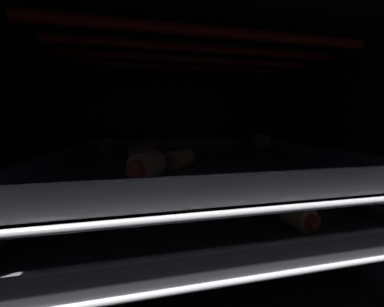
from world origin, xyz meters
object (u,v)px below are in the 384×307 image
(pig_in_blanket_lower_2, at_px, (192,208))
(pig_in_blanket_upper_4, at_px, (147,165))
(pig_in_blanket_upper_0, at_px, (151,146))
(pig_in_blanket_lower_5, at_px, (176,172))
(pig_in_blanket_upper_5, at_px, (180,159))
(oven_rack_upper, at_px, (196,166))
(pig_in_blanket_upper_2, at_px, (141,152))
(baking_tray_lower, at_px, (196,199))
(pig_in_blanket_lower_0, at_px, (298,216))
(pig_in_blanket_lower_4, at_px, (200,177))
(pig_in_blanket_upper_3, at_px, (259,141))
(pig_in_blanket_lower_3, at_px, (252,166))
(pig_in_blanket_lower_1, at_px, (167,183))
(heating_element, at_px, (197,54))
(oven_rack_lower, at_px, (196,204))
(pig_in_blanket_upper_1, at_px, (104,146))
(baking_tray_upper, at_px, (197,161))

(pig_in_blanket_lower_2, height_order, pig_in_blanket_upper_4, pig_in_blanket_upper_4)
(pig_in_blanket_lower_2, distance_m, pig_in_blanket_upper_0, 0.19)
(pig_in_blanket_lower_5, distance_m, pig_in_blanket_upper_5, 0.19)
(oven_rack_upper, xyz_separation_m, pig_in_blanket_upper_2, (-0.09, 0.02, 0.02))
(baking_tray_lower, height_order, pig_in_blanket_lower_0, pig_in_blanket_lower_0)
(baking_tray_lower, relative_size, pig_in_blanket_lower_2, 7.51)
(pig_in_blanket_upper_2, distance_m, pig_in_blanket_upper_5, 0.09)
(baking_tray_lower, distance_m, pig_in_blanket_upper_5, 0.10)
(pig_in_blanket_lower_4, xyz_separation_m, pig_in_blanket_upper_2, (-0.11, -0.05, 0.06))
(pig_in_blanket_upper_0, xyz_separation_m, pig_in_blanket_upper_2, (-0.02, -0.08, -0.00))
(pig_in_blanket_lower_4, height_order, pig_in_blanket_upper_3, pig_in_blanket_upper_3)
(pig_in_blanket_lower_0, xyz_separation_m, pig_in_blanket_lower_3, (0.08, 0.26, 0.00))
(pig_in_blanket_lower_1, relative_size, pig_in_blanket_upper_4, 1.10)
(pig_in_blanket_lower_0, distance_m, pig_in_blanket_lower_5, 0.27)
(pig_in_blanket_lower_4, distance_m, pig_in_blanket_upper_0, 0.11)
(heating_element, relative_size, pig_in_blanket_lower_3, 7.32)
(oven_rack_lower, height_order, oven_rack_upper, oven_rack_upper)
(baking_tray_lower, height_order, pig_in_blanket_lower_5, pig_in_blanket_lower_5)
(oven_rack_lower, relative_size, pig_in_blanket_upper_4, 8.92)
(oven_rack_lower, relative_size, baking_tray_lower, 1.13)
(pig_in_blanket_upper_2, bearing_deg, pig_in_blanket_upper_1, 130.07)
(pig_in_blanket_upper_1, distance_m, pig_in_blanket_upper_4, 0.22)
(baking_tray_lower, height_order, pig_in_blanket_upper_1, pig_in_blanket_upper_1)
(baking_tray_upper, height_order, pig_in_blanket_upper_5, pig_in_blanket_upper_5)
(pig_in_blanket_lower_5, height_order, pig_in_blanket_upper_1, pig_in_blanket_upper_1)
(pig_in_blanket_lower_4, distance_m, pig_in_blanket_upper_5, 0.14)
(heating_element, height_order, pig_in_blanket_upper_4, heating_element)
(pig_in_blanket_lower_3, distance_m, baking_tray_upper, 0.23)
(baking_tray_lower, relative_size, pig_in_blanket_lower_1, 7.20)
(pig_in_blanket_upper_4, bearing_deg, heating_element, 52.45)
(pig_in_blanket_upper_2, distance_m, pig_in_blanket_upper_4, 0.12)
(pig_in_blanket_lower_1, bearing_deg, pig_in_blanket_lower_0, -51.19)
(oven_rack_lower, distance_m, pig_in_blanket_upper_3, 0.23)
(pig_in_blanket_lower_1, distance_m, pig_in_blanket_lower_3, 0.23)
(oven_rack_lower, bearing_deg, pig_in_blanket_upper_2, 166.13)
(pig_in_blanket_upper_1, height_order, pig_in_blanket_upper_2, pig_in_blanket_upper_1)
(pig_in_blanket_upper_5, bearing_deg, heating_element, 56.31)
(pig_in_blanket_lower_4, xyz_separation_m, pig_in_blanket_upper_4, (-0.10, -0.17, 0.06))
(pig_in_blanket_lower_5, bearing_deg, pig_in_blanket_upper_1, -173.78)
(baking_tray_lower, distance_m, pig_in_blanket_upper_4, 0.15)
(baking_tray_lower, height_order, pig_in_blanket_upper_4, pig_in_blanket_upper_4)
(pig_in_blanket_upper_4, bearing_deg, pig_in_blanket_upper_2, 94.07)
(oven_rack_upper, bearing_deg, pig_in_blanket_upper_4, -127.55)
(baking_tray_lower, distance_m, pig_in_blanket_lower_3, 0.22)
(pig_in_blanket_lower_0, bearing_deg, pig_in_blanket_lower_4, 110.57)
(pig_in_blanket_upper_1, xyz_separation_m, pig_in_blanket_upper_5, (0.12, -0.16, -0.00))
(oven_rack_lower, distance_m, pig_in_blanket_lower_1, 0.07)
(oven_rack_lower, relative_size, baking_tray_upper, 1.13)
(pig_in_blanket_lower_0, relative_size, pig_in_blanket_upper_4, 0.90)
(pig_in_blanket_lower_2, height_order, baking_tray_upper, baking_tray_upper)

